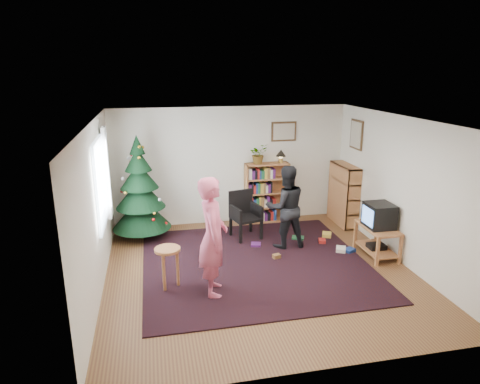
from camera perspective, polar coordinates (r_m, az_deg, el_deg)
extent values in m
plane|color=brown|center=(7.27, 2.59, -10.48)|extent=(5.00, 5.00, 0.00)
plane|color=white|center=(6.54, 2.87, 9.49)|extent=(5.00, 5.00, 0.00)
cube|color=silver|center=(9.16, -1.21, 3.54)|extent=(5.00, 0.02, 2.50)
cube|color=silver|center=(4.59, 10.68, -10.15)|extent=(5.00, 0.02, 2.50)
cube|color=silver|center=(6.65, -18.64, -2.30)|extent=(0.02, 5.00, 2.50)
cube|color=silver|center=(7.79, 20.81, 0.17)|extent=(0.02, 5.00, 2.50)
cube|color=black|center=(7.53, 2.01, -9.40)|extent=(3.80, 3.60, 0.02)
cube|color=silver|center=(7.15, -18.08, 1.12)|extent=(0.04, 1.20, 1.40)
cube|color=white|center=(7.82, -17.30, 2.45)|extent=(0.06, 0.35, 1.60)
cube|color=#4C3319|center=(9.28, 5.85, 8.03)|extent=(0.55, 0.03, 0.42)
cube|color=beige|center=(9.28, 5.85, 8.03)|extent=(0.47, 0.01, 0.34)
cube|color=#4C3319|center=(9.12, 15.28, 7.39)|extent=(0.03, 0.50, 0.60)
cube|color=beige|center=(9.12, 15.28, 7.39)|extent=(0.01, 0.42, 0.52)
cylinder|color=#3F2816|center=(8.77, -12.84, -5.26)|extent=(0.11, 0.11, 0.22)
cone|color=black|center=(8.63, -13.02, -2.59)|extent=(1.14, 1.14, 0.64)
cone|color=black|center=(8.51, -13.18, -0.13)|extent=(0.95, 0.95, 0.57)
cone|color=black|center=(8.42, -13.33, 2.17)|extent=(0.73, 0.73, 0.50)
cone|color=black|center=(8.35, -13.48, 4.28)|extent=(0.51, 0.51, 0.44)
cone|color=black|center=(8.30, -13.60, 6.20)|extent=(0.29, 0.29, 0.37)
cube|color=#A96D3C|center=(9.32, 3.57, -0.07)|extent=(0.95, 0.30, 1.30)
cube|color=#A96D3C|center=(9.17, 3.64, 3.74)|extent=(0.95, 0.30, 0.03)
cube|color=#A96D3C|center=(9.44, 13.64, -0.30)|extent=(0.30, 0.95, 1.30)
cube|color=#A96D3C|center=(9.29, 13.90, 3.46)|extent=(0.30, 0.95, 0.03)
cube|color=#A96D3C|center=(8.01, 17.94, -4.56)|extent=(0.49, 0.88, 0.04)
cube|color=#A96D3C|center=(7.68, 17.86, -7.68)|extent=(0.05, 0.05, 0.51)
cube|color=#A96D3C|center=(7.89, 20.59, -7.29)|extent=(0.05, 0.05, 0.51)
cube|color=#A96D3C|center=(8.34, 15.12, -5.51)|extent=(0.05, 0.05, 0.51)
cube|color=#A96D3C|center=(8.54, 17.70, -5.22)|extent=(0.05, 0.05, 0.51)
cube|color=#A96D3C|center=(8.16, 17.69, -7.26)|extent=(0.45, 0.84, 0.03)
cube|color=black|center=(8.14, 17.73, -6.90)|extent=(0.30, 0.25, 0.08)
cube|color=black|center=(7.93, 18.09, -2.98)|extent=(0.44, 0.49, 0.43)
cube|color=#4F84D8|center=(7.82, 16.64, -3.12)|extent=(0.01, 0.38, 0.31)
cube|color=black|center=(8.42, 0.79, -3.50)|extent=(0.62, 0.62, 0.05)
cube|color=black|center=(8.55, 0.46, -1.34)|extent=(0.51, 0.18, 0.51)
cube|color=black|center=(8.25, -0.41, -5.50)|extent=(0.06, 0.06, 0.42)
cube|color=black|center=(8.34, 2.65, -5.26)|extent=(0.06, 0.06, 0.42)
cube|color=black|center=(8.66, -1.01, -4.41)|extent=(0.06, 0.06, 0.42)
cube|color=black|center=(8.75, 1.91, -4.20)|extent=(0.06, 0.06, 0.42)
cylinder|color=#A96D3C|center=(6.60, -9.65, -7.57)|extent=(0.39, 0.39, 0.04)
cylinder|color=#A96D3C|center=(6.74, -8.30, -10.03)|extent=(0.05, 0.05, 0.61)
cylinder|color=#A96D3C|center=(6.84, -10.17, -9.69)|extent=(0.05, 0.05, 0.61)
cylinder|color=#A96D3C|center=(6.62, -10.09, -10.61)|extent=(0.05, 0.05, 0.61)
imported|color=#C9506C|center=(6.27, -3.64, -5.98)|extent=(0.49, 0.70, 1.80)
imported|color=black|center=(7.95, 6.10, -2.01)|extent=(0.78, 0.61, 1.57)
imported|color=gray|center=(9.07, 2.45, 5.10)|extent=(0.48, 0.46, 0.43)
cylinder|color=#A57F33|center=(9.24, 5.45, 4.18)|extent=(0.09, 0.09, 0.09)
sphere|color=#FFD88C|center=(9.22, 5.47, 4.78)|extent=(0.09, 0.09, 0.09)
cone|color=black|center=(9.20, 5.48, 5.22)|extent=(0.22, 0.22, 0.14)
cube|color=#A51E19|center=(8.45, 10.87, -6.49)|extent=(0.20, 0.20, 0.08)
cube|color=navy|center=(8.17, 14.39, -7.55)|extent=(0.20, 0.20, 0.08)
cube|color=#1E592D|center=(8.56, 7.73, -6.03)|extent=(0.20, 0.20, 0.08)
cube|color=gold|center=(8.78, 11.49, -5.66)|extent=(0.20, 0.20, 0.08)
cube|color=brown|center=(7.69, 4.88, -8.61)|extent=(0.20, 0.20, 0.08)
cube|color=beige|center=(8.15, 13.29, -7.52)|extent=(0.20, 0.20, 0.08)
cube|color=#4C1959|center=(8.18, 2.13, -6.99)|extent=(0.20, 0.20, 0.08)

